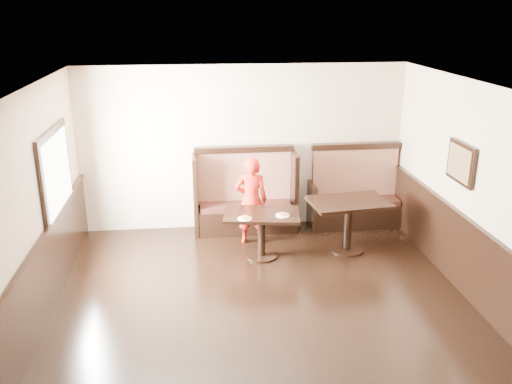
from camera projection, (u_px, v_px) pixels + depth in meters
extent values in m
plane|color=black|center=(272.00, 337.00, 6.36)|extent=(7.00, 7.00, 0.00)
plane|color=beige|center=(243.00, 148.00, 9.19)|extent=(5.50, 0.00, 5.50)
plane|color=beige|center=(11.00, 239.00, 5.61)|extent=(0.00, 7.00, 7.00)
plane|color=beige|center=(510.00, 217.00, 6.21)|extent=(0.00, 7.00, 7.00)
plane|color=white|center=(275.00, 99.00, 5.45)|extent=(7.00, 7.00, 0.00)
cube|color=black|center=(26.00, 315.00, 5.90)|extent=(0.05, 6.90, 1.00)
cube|color=black|center=(497.00, 286.00, 6.50)|extent=(0.05, 6.90, 1.00)
cube|color=black|center=(55.00, 172.00, 7.35)|extent=(0.05, 1.50, 1.20)
cube|color=white|center=(58.00, 172.00, 7.35)|extent=(0.01, 1.30, 1.00)
cube|color=black|center=(461.00, 163.00, 7.23)|extent=(0.04, 0.70, 0.55)
cube|color=olive|center=(459.00, 163.00, 7.23)|extent=(0.01, 0.60, 0.45)
cube|color=black|center=(245.00, 219.00, 9.32)|extent=(1.60, 0.50, 0.42)
cube|color=#361811|center=(245.00, 206.00, 9.24)|extent=(1.54, 0.46, 0.09)
cube|color=#511210|center=(244.00, 177.00, 9.29)|extent=(1.60, 0.12, 0.92)
cube|color=black|center=(244.00, 149.00, 9.13)|extent=(1.68, 0.16, 0.10)
cube|color=black|center=(195.00, 193.00, 9.17)|extent=(0.07, 0.72, 1.36)
cube|color=black|center=(293.00, 190.00, 9.35)|extent=(0.07, 0.72, 1.36)
cube|color=black|center=(355.00, 214.00, 9.53)|extent=(1.50, 0.50, 0.42)
cube|color=#361811|center=(356.00, 201.00, 9.45)|extent=(1.44, 0.46, 0.09)
cube|color=#511210|center=(354.00, 173.00, 9.51)|extent=(1.50, 0.12, 0.92)
cube|color=black|center=(356.00, 146.00, 9.34)|extent=(1.58, 0.16, 0.10)
cube|color=black|center=(311.00, 204.00, 9.48)|extent=(0.07, 0.72, 0.80)
cube|color=black|center=(398.00, 201.00, 9.65)|extent=(0.07, 0.72, 0.80)
cube|color=black|center=(262.00, 215.00, 8.19)|extent=(1.22, 0.87, 0.05)
cylinder|color=black|center=(262.00, 236.00, 8.30)|extent=(0.11, 0.11, 0.66)
cylinder|color=black|center=(262.00, 256.00, 8.41)|extent=(0.49, 0.49, 0.03)
cube|color=black|center=(349.00, 202.00, 8.38)|extent=(1.28, 0.91, 0.05)
cylinder|color=black|center=(348.00, 227.00, 8.52)|extent=(0.13, 0.13, 0.76)
cylinder|color=black|center=(346.00, 249.00, 8.64)|extent=(0.57, 0.57, 0.03)
imported|color=#B01F12|center=(251.00, 201.00, 8.70)|extent=(0.54, 0.37, 1.45)
cylinder|color=white|center=(245.00, 218.00, 7.96)|extent=(0.21, 0.21, 0.01)
cylinder|color=tan|center=(245.00, 218.00, 7.96)|extent=(0.13, 0.13, 0.02)
cylinder|color=#EABA54|center=(245.00, 217.00, 7.95)|extent=(0.11, 0.11, 0.01)
cylinder|color=white|center=(283.00, 215.00, 8.08)|extent=(0.21, 0.21, 0.01)
cylinder|color=tan|center=(283.00, 214.00, 8.08)|extent=(0.13, 0.13, 0.02)
cylinder|color=#EABA54|center=(283.00, 214.00, 8.07)|extent=(0.11, 0.11, 0.01)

